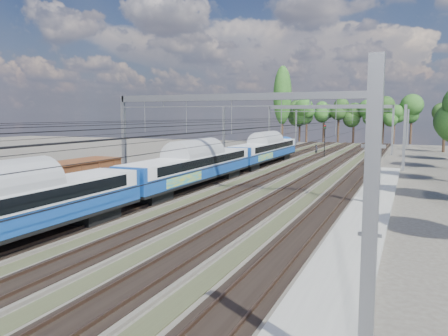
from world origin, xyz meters
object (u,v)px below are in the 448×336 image
at_px(freight_boxcar, 49,186).
at_px(worker, 316,149).
at_px(emu_train, 192,161).
at_px(signal_near, 325,137).
at_px(signal_far, 370,136).

relative_size(freight_boxcar, worker, 7.33).
relative_size(emu_train, signal_near, 12.15).
relative_size(worker, signal_far, 0.32).
bearing_deg(freight_boxcar, worker, 82.22).
xyz_separation_m(emu_train, signal_near, (5.79, 37.00, 0.77)).
xyz_separation_m(signal_near, signal_far, (6.84, 4.60, 0.18)).
relative_size(emu_train, freight_boxcar, 4.99).
bearing_deg(worker, freight_boxcar, -170.16).
distance_m(signal_near, signal_far, 8.24).
bearing_deg(emu_train, worker, 85.70).
bearing_deg(signal_near, freight_boxcar, -113.55).
relative_size(emu_train, worker, 36.62).
xyz_separation_m(emu_train, freight_boxcar, (-4.50, -13.52, -0.62)).
bearing_deg(worker, emu_train, -166.67).
height_order(emu_train, worker, emu_train).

